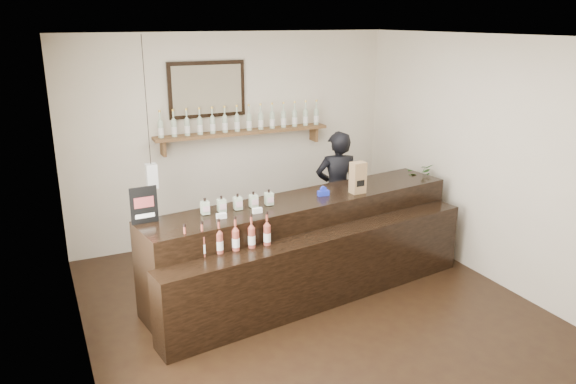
# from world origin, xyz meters

# --- Properties ---
(ground) EXTENTS (5.00, 5.00, 0.00)m
(ground) POSITION_xyz_m (0.00, 0.00, 0.00)
(ground) COLOR black
(ground) RESTS_ON ground
(room_shell) EXTENTS (5.00, 5.00, 5.00)m
(room_shell) POSITION_xyz_m (0.00, 0.00, 1.70)
(room_shell) COLOR beige
(room_shell) RESTS_ON ground
(back_wall_decor) EXTENTS (2.66, 0.96, 1.69)m
(back_wall_decor) POSITION_xyz_m (-0.14, 2.37, 1.75)
(back_wall_decor) COLOR brown
(back_wall_decor) RESTS_ON ground
(counter) EXTENTS (3.80, 1.54, 1.22)m
(counter) POSITION_xyz_m (0.18, 0.56, 0.49)
(counter) COLOR black
(counter) RESTS_ON ground
(promo_sign) EXTENTS (0.26, 0.03, 0.37)m
(promo_sign) POSITION_xyz_m (-1.57, 0.64, 1.23)
(promo_sign) COLOR black
(promo_sign) RESTS_ON counter
(paper_bag) EXTENTS (0.17, 0.13, 0.36)m
(paper_bag) POSITION_xyz_m (0.83, 0.63, 1.23)
(paper_bag) COLOR #977748
(paper_bag) RESTS_ON counter
(tape_dispenser) EXTENTS (0.13, 0.06, 0.11)m
(tape_dispenser) POSITION_xyz_m (0.42, 0.69, 1.09)
(tape_dispenser) COLOR #1B2CC0
(tape_dispenser) RESTS_ON counter
(side_cabinet) EXTENTS (0.38, 0.51, 0.73)m
(side_cabinet) POSITION_xyz_m (2.00, 1.08, 0.37)
(side_cabinet) COLOR brown
(side_cabinet) RESTS_ON ground
(potted_plant) EXTENTS (0.42, 0.38, 0.43)m
(potted_plant) POSITION_xyz_m (2.00, 1.08, 0.95)
(potted_plant) COLOR #325E25
(potted_plant) RESTS_ON side_cabinet
(shopkeeper) EXTENTS (0.74, 0.58, 1.78)m
(shopkeeper) POSITION_xyz_m (1.09, 1.55, 0.89)
(shopkeeper) COLOR black
(shopkeeper) RESTS_ON ground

